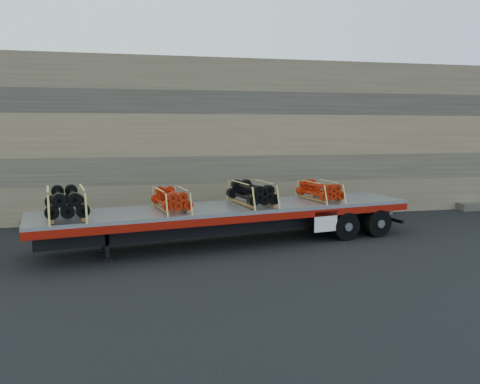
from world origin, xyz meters
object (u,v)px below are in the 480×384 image
at_px(trailer, 231,225).
at_px(bundle_rear, 320,191).
at_px(bundle_midfront, 171,200).
at_px(bundle_front, 66,203).
at_px(bundle_midrear, 252,194).

distance_m(trailer, bundle_rear, 3.70).
relative_size(trailer, bundle_midfront, 6.98).
xyz_separation_m(bundle_front, bundle_rear, (8.79, 1.57, -0.09)).
bearing_deg(bundle_rear, bundle_midfront, 180.00).
relative_size(bundle_front, bundle_midfront, 1.26).
relative_size(trailer, bundle_midrear, 6.08).
height_order(trailer, bundle_midrear, bundle_midrear).
bearing_deg(bundle_rear, trailer, 180.00).
height_order(bundle_midfront, bundle_rear, bundle_rear).
distance_m(bundle_front, bundle_midrear, 6.14).
distance_m(trailer, bundle_front, 5.47).
xyz_separation_m(trailer, bundle_front, (-5.28, -0.94, 1.08)).
xyz_separation_m(bundle_midfront, bundle_midrear, (2.86, 0.51, 0.05)).
bearing_deg(trailer, bundle_front, -180.00).
height_order(bundle_midfront, bundle_midrear, bundle_midrear).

